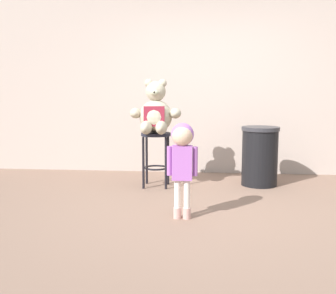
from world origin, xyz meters
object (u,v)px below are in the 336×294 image
Objects in this scene: trash_bin at (260,156)px; bar_stool_with_teddy at (156,148)px; child_walking at (182,150)px; teddy_bear at (155,113)px.

bar_stool_with_teddy is at bearing -171.66° from trash_bin.
bar_stool_with_teddy is 0.91× the size of trash_bin.
bar_stool_with_teddy is at bearing 136.31° from child_walking.
teddy_bear is 1.48m from trash_bin.
bar_stool_with_teddy is 0.75× the size of child_walking.
bar_stool_with_teddy is 1.03× the size of teddy_bear.
child_walking is at bearing -121.20° from trash_bin.
teddy_bear is 0.88× the size of trash_bin.
teddy_bear is 0.73× the size of child_walking.
bar_stool_with_teddy is 0.45m from teddy_bear.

